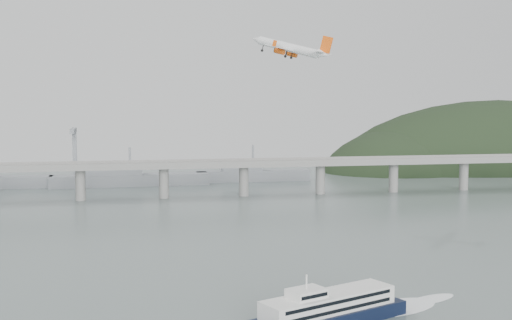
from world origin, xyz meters
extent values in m
plane|color=slate|center=(0.00, 0.00, 0.00)|extent=(900.00, 900.00, 0.00)
cube|color=gray|center=(0.00, 200.00, 20.00)|extent=(800.00, 22.00, 2.20)
cube|color=gray|center=(0.00, 189.50, 22.00)|extent=(800.00, 0.60, 1.80)
cube|color=gray|center=(0.00, 210.50, 22.00)|extent=(800.00, 0.60, 1.80)
cylinder|color=gray|center=(-80.00, 200.00, 9.50)|extent=(6.00, 6.00, 21.00)
cylinder|color=gray|center=(-30.00, 200.00, 9.50)|extent=(6.00, 6.00, 21.00)
cylinder|color=gray|center=(20.00, 200.00, 9.50)|extent=(6.00, 6.00, 21.00)
cylinder|color=gray|center=(70.00, 200.00, 9.50)|extent=(6.00, 6.00, 21.00)
cylinder|color=gray|center=(120.00, 200.00, 9.50)|extent=(6.00, 6.00, 21.00)
cylinder|color=gray|center=(170.00, 200.00, 9.50)|extent=(6.00, 6.00, 21.00)
ellipsoid|color=black|center=(270.00, 330.00, -18.00)|extent=(320.00, 150.00, 156.00)
ellipsoid|color=black|center=(175.00, 320.00, -12.00)|extent=(140.00, 110.00, 96.00)
cube|color=gray|center=(-50.00, 265.00, 4.00)|extent=(110.55, 21.43, 8.00)
cube|color=gray|center=(-61.00, 265.00, 12.00)|extent=(39.01, 16.73, 8.00)
cylinder|color=gray|center=(-50.00, 265.00, 20.00)|extent=(1.60, 1.60, 14.00)
cube|color=gray|center=(40.00, 275.00, 4.00)|extent=(85.00, 13.60, 8.00)
cube|color=gray|center=(31.50, 275.00, 12.00)|extent=(29.75, 11.90, 8.00)
cylinder|color=gray|center=(40.00, 275.00, 20.00)|extent=(1.60, 1.60, 14.00)
cube|color=gray|center=(-90.00, 300.00, 20.00)|extent=(3.00, 3.00, 40.00)
cube|color=gray|center=(-90.00, 290.00, 38.00)|extent=(3.00, 28.00, 3.00)
cube|color=black|center=(0.55, -46.89, 1.93)|extent=(48.89, 29.97, 3.86)
cube|color=white|center=(0.55, -46.89, 6.28)|extent=(41.04, 25.10, 4.83)
cube|color=black|center=(2.50, -51.35, 7.53)|extent=(33.69, 14.85, 0.97)
cube|color=black|center=(2.50, -51.35, 5.22)|extent=(33.69, 14.85, 0.97)
cube|color=black|center=(-1.41, -42.42, 7.53)|extent=(33.69, 14.85, 0.97)
cube|color=black|center=(-1.41, -42.42, 5.22)|extent=(33.69, 14.85, 0.97)
cube|color=white|center=(-6.53, -49.98, 9.95)|extent=(11.56, 10.06, 2.51)
cube|color=black|center=(-5.16, -53.12, 9.95)|extent=(8.01, 3.59, 0.97)
cylinder|color=white|center=(-6.53, -49.98, 13.04)|extent=(0.64, 0.64, 3.86)
ellipsoid|color=white|center=(25.32, -36.05, 0.05)|extent=(31.06, 23.89, 0.19)
ellipsoid|color=white|center=(37.71, -30.63, 0.05)|extent=(21.90, 14.73, 0.19)
cylinder|color=white|center=(20.91, 85.24, 84.67)|extent=(24.66, 24.87, 11.37)
cone|color=white|center=(8.19, 96.81, 88.94)|extent=(6.56, 6.51, 4.98)
cone|color=white|center=(34.13, 73.24, 80.81)|extent=(7.40, 7.12, 5.25)
cube|color=white|center=(21.46, 84.65, 83.33)|extent=(29.00, 31.78, 3.62)
cube|color=white|center=(33.50, 73.87, 81.82)|extent=(11.41, 12.27, 1.80)
cube|color=#FA5B11|center=(35.08, 72.69, 85.10)|extent=(5.37, 4.43, 8.19)
cylinder|color=#FA5B11|center=(23.98, 90.48, 81.92)|extent=(5.43, 5.42, 3.62)
cylinder|color=black|center=(22.31, 91.99, 82.48)|extent=(2.45, 2.40, 2.57)
cube|color=white|center=(24.21, 90.34, 82.99)|extent=(2.45, 2.18, 1.97)
cylinder|color=#FA5B11|center=(15.91, 81.38, 82.54)|extent=(5.43, 5.42, 3.62)
cylinder|color=black|center=(14.24, 82.90, 83.10)|extent=(2.45, 2.40, 2.57)
cube|color=white|center=(16.14, 81.24, 83.61)|extent=(2.45, 2.18, 1.97)
cylinder|color=black|center=(22.95, 87.05, 81.25)|extent=(1.12, 0.89, 2.69)
cylinder|color=black|center=(22.69, 87.20, 80.07)|extent=(1.43, 1.28, 1.50)
cylinder|color=black|center=(19.13, 82.75, 81.55)|extent=(1.12, 0.89, 2.69)
cylinder|color=black|center=(18.87, 82.90, 80.37)|extent=(1.43, 1.28, 1.50)
cylinder|color=black|center=(10.71, 94.30, 84.87)|extent=(1.12, 0.89, 2.69)
cylinder|color=black|center=(10.45, 94.45, 83.69)|extent=(1.43, 1.28, 1.50)
cube|color=#FA5B11|center=(35.81, 97.10, 83.13)|extent=(1.98, 1.65, 3.01)
cube|color=#FA5B11|center=(10.86, 68.99, 85.04)|extent=(1.98, 1.65, 3.01)
camera|label=1|loc=(-53.11, -221.50, 61.49)|focal=48.00mm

